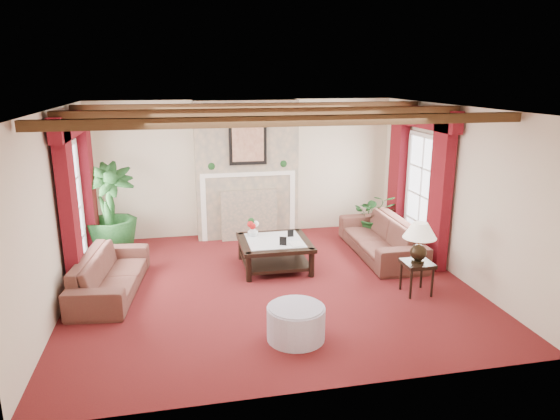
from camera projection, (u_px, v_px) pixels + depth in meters
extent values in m
plane|color=#4B0D16|center=(271.00, 285.00, 7.76)|extent=(6.00, 6.00, 0.00)
plane|color=white|center=(270.00, 108.00, 7.05)|extent=(6.00, 6.00, 0.00)
cube|color=beige|center=(245.00, 168.00, 10.00)|extent=(6.00, 0.02, 2.70)
cube|color=beige|center=(55.00, 211.00, 6.82)|extent=(0.02, 5.50, 2.70)
cube|color=beige|center=(454.00, 191.00, 7.99)|extent=(0.02, 5.50, 2.70)
imported|color=#360E19|center=(110.00, 267.00, 7.40)|extent=(2.18, 1.10, 0.80)
imported|color=#360E19|center=(381.00, 231.00, 8.95)|extent=(2.30, 0.78, 0.88)
imported|color=black|center=(111.00, 231.00, 8.90)|extent=(1.74, 2.12, 0.94)
imported|color=black|center=(374.00, 220.00, 9.92)|extent=(1.28, 1.33, 0.72)
cylinder|color=#A9A1B7|center=(296.00, 323.00, 6.12)|extent=(0.72, 0.72, 0.42)
imported|color=silver|center=(253.00, 231.00, 8.54)|extent=(0.24, 0.24, 0.18)
imported|color=black|center=(291.00, 238.00, 8.07)|extent=(0.20, 0.03, 0.27)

